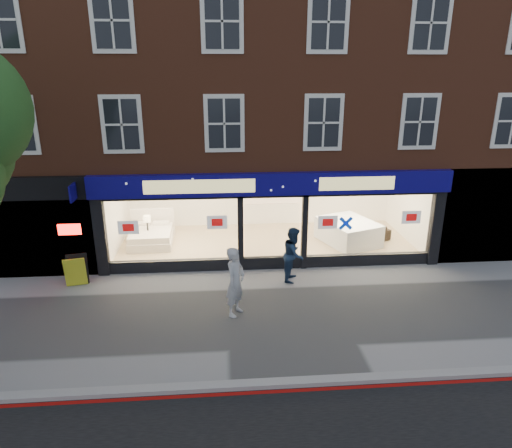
{
  "coord_description": "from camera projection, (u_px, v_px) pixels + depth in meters",
  "views": [
    {
      "loc": [
        -1.66,
        -10.86,
        6.37
      ],
      "look_at": [
        -0.59,
        2.5,
        1.77
      ],
      "focal_mm": 32.0,
      "sensor_mm": 36.0,
      "label": 1
    }
  ],
  "objects": [
    {
      "name": "display_bed",
      "position": [
        151.0,
        235.0,
        17.15
      ],
      "size": [
        1.66,
        2.0,
        1.1
      ],
      "rotation": [
        0.0,
        0.0,
        0.03
      ],
      "color": "#F0E1D1",
      "rests_on": "showroom_floor"
    },
    {
      "name": "bedside_table",
      "position": [
        148.0,
        237.0,
        17.04
      ],
      "size": [
        0.52,
        0.52,
        0.55
      ],
      "primitive_type": "cube",
      "rotation": [
        0.0,
        0.0,
        0.17
      ],
      "color": "brown",
      "rests_on": "showroom_floor"
    },
    {
      "name": "sofa",
      "position": [
        363.0,
        234.0,
        17.29
      ],
      "size": [
        2.22,
        1.55,
        0.6
      ],
      "primitive_type": "imported",
      "rotation": [
        0.0,
        0.0,
        3.54
      ],
      "color": "black",
      "rests_on": "showroom_floor"
    },
    {
      "name": "ground",
      "position": [
        285.0,
        314.0,
        12.43
      ],
      "size": [
        120.0,
        120.0,
        0.0
      ],
      "primitive_type": "plane",
      "color": "gray",
      "rests_on": "ground"
    },
    {
      "name": "pedestrian_blue",
      "position": [
        294.0,
        254.0,
        14.22
      ],
      "size": [
        0.9,
        1.01,
        1.74
      ],
      "primitive_type": "imported",
      "rotation": [
        0.0,
        0.0,
        1.24
      ],
      "color": "#1A2E4B",
      "rests_on": "ground"
    },
    {
      "name": "pedestrian_grey",
      "position": [
        235.0,
        282.0,
        12.17
      ],
      "size": [
        0.76,
        0.84,
        1.93
      ],
      "primitive_type": "imported",
      "rotation": [
        0.0,
        0.0,
        1.04
      ],
      "color": "#A7A9AF",
      "rests_on": "ground"
    },
    {
      "name": "showroom_floor",
      "position": [
        266.0,
        243.0,
        17.36
      ],
      "size": [
        11.0,
        4.5,
        0.1
      ],
      "primitive_type": "cube",
      "color": "tan",
      "rests_on": "ground"
    },
    {
      "name": "building",
      "position": [
        262.0,
        59.0,
        16.8
      ],
      "size": [
        19.0,
        8.26,
        10.3
      ],
      "color": "brown",
      "rests_on": "ground"
    },
    {
      "name": "kerb_stone",
      "position": [
        304.0,
        382.0,
        9.68
      ],
      "size": [
        60.0,
        0.25,
        0.12
      ],
      "primitive_type": "cube",
      "color": "gray",
      "rests_on": "ground"
    },
    {
      "name": "mattress_stack",
      "position": [
        348.0,
        232.0,
        17.19
      ],
      "size": [
        2.33,
        2.59,
        0.84
      ],
      "rotation": [
        0.0,
        0.0,
        0.36
      ],
      "color": "white",
      "rests_on": "showroom_floor"
    },
    {
      "name": "a_board",
      "position": [
        76.0,
        271.0,
        13.96
      ],
      "size": [
        0.7,
        0.53,
        0.98
      ],
      "primitive_type": "cube",
      "rotation": [
        0.0,
        0.0,
        0.2
      ],
      "color": "gold",
      "rests_on": "ground"
    },
    {
      "name": "kerb_line",
      "position": [
        306.0,
        390.0,
        9.51
      ],
      "size": [
        60.0,
        0.1,
        0.01
      ],
      "primitive_type": "cube",
      "color": "#8C0A07",
      "rests_on": "ground"
    }
  ]
}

